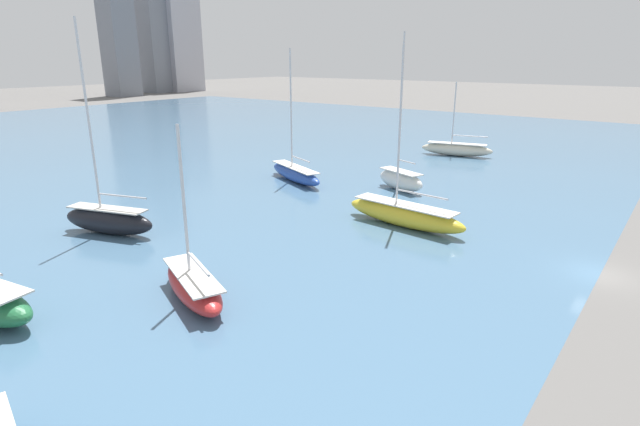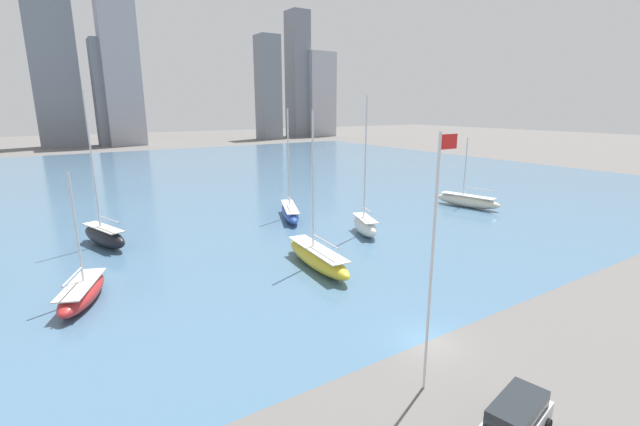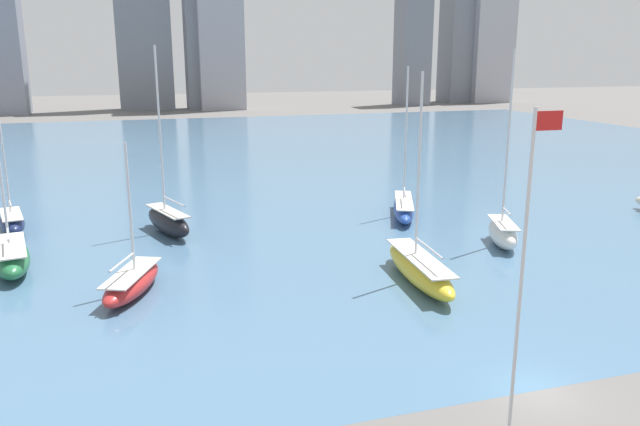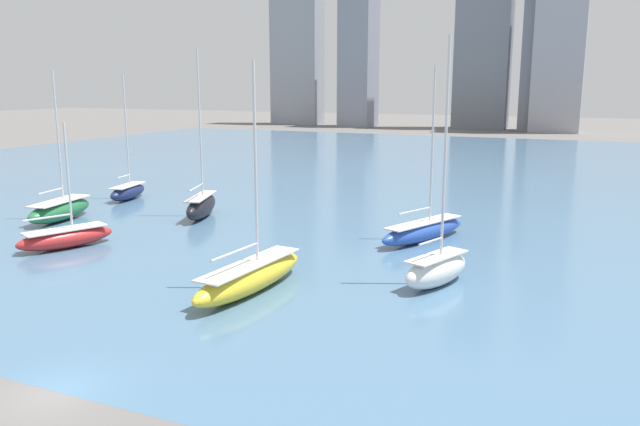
{
  "view_description": "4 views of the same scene",
  "coord_description": "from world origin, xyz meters",
  "px_view_note": "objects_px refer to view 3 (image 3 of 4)",
  "views": [
    {
      "loc": [
        -34.42,
        -3.26,
        13.37
      ],
      "look_at": [
        -7.24,
        17.18,
        2.75
      ],
      "focal_mm": 28.0,
      "sensor_mm": 36.0,
      "label": 1
    },
    {
      "loc": [
        -19.12,
        -16.82,
        14.58
      ],
      "look_at": [
        0.67,
        13.61,
        5.55
      ],
      "focal_mm": 24.0,
      "sensor_mm": 36.0,
      "label": 2
    },
    {
      "loc": [
        -17.46,
        -22.15,
        15.22
      ],
      "look_at": [
        -4.96,
        18.4,
        4.56
      ],
      "focal_mm": 35.0,
      "sensor_mm": 36.0,
      "label": 3
    },
    {
      "loc": [
        20.18,
        -17.91,
        12.87
      ],
      "look_at": [
        3.74,
        19.63,
        4.4
      ],
      "focal_mm": 35.0,
      "sensor_mm": 36.0,
      "label": 4
    }
  ],
  "objects_px": {
    "flag_pole": "(523,274)",
    "sailboat_blue": "(404,207)",
    "sailboat_red": "(132,282)",
    "sailboat_green": "(11,257)",
    "sailboat_white": "(503,232)",
    "sailboat_yellow": "(419,269)",
    "sailboat_black": "(168,220)",
    "sailboat_navy": "(12,221)"
  },
  "relations": [
    {
      "from": "sailboat_yellow",
      "to": "sailboat_navy",
      "type": "height_order",
      "value": "sailboat_yellow"
    },
    {
      "from": "sailboat_white",
      "to": "sailboat_red",
      "type": "distance_m",
      "value": 29.55
    },
    {
      "from": "sailboat_blue",
      "to": "sailboat_red",
      "type": "bearing_deg",
      "value": -129.17
    },
    {
      "from": "sailboat_navy",
      "to": "sailboat_blue",
      "type": "bearing_deg",
      "value": -20.47
    },
    {
      "from": "sailboat_yellow",
      "to": "sailboat_blue",
      "type": "relative_size",
      "value": 1.0
    },
    {
      "from": "sailboat_navy",
      "to": "sailboat_white",
      "type": "bearing_deg",
      "value": -34.83
    },
    {
      "from": "flag_pole",
      "to": "sailboat_yellow",
      "type": "xyz_separation_m",
      "value": [
        4.66,
        17.89,
        -6.21
      ]
    },
    {
      "from": "flag_pole",
      "to": "sailboat_red",
      "type": "height_order",
      "value": "flag_pole"
    },
    {
      "from": "flag_pole",
      "to": "sailboat_navy",
      "type": "bearing_deg",
      "value": 121.03
    },
    {
      "from": "flag_pole",
      "to": "sailboat_red",
      "type": "distance_m",
      "value": 26.56
    },
    {
      "from": "sailboat_white",
      "to": "sailboat_navy",
      "type": "relative_size",
      "value": 1.14
    },
    {
      "from": "sailboat_white",
      "to": "sailboat_green",
      "type": "bearing_deg",
      "value": -167.42
    },
    {
      "from": "sailboat_green",
      "to": "sailboat_navy",
      "type": "relative_size",
      "value": 1.02
    },
    {
      "from": "sailboat_white",
      "to": "sailboat_blue",
      "type": "height_order",
      "value": "sailboat_white"
    },
    {
      "from": "sailboat_white",
      "to": "sailboat_navy",
      "type": "bearing_deg",
      "value": 177.37
    },
    {
      "from": "sailboat_white",
      "to": "sailboat_yellow",
      "type": "height_order",
      "value": "sailboat_white"
    },
    {
      "from": "sailboat_red",
      "to": "sailboat_blue",
      "type": "height_order",
      "value": "sailboat_blue"
    },
    {
      "from": "sailboat_red",
      "to": "sailboat_yellow",
      "type": "bearing_deg",
      "value": 12.13
    },
    {
      "from": "sailboat_red",
      "to": "flag_pole",
      "type": "bearing_deg",
      "value": -33.51
    },
    {
      "from": "sailboat_blue",
      "to": "flag_pole",
      "type": "bearing_deg",
      "value": -85.15
    },
    {
      "from": "sailboat_white",
      "to": "sailboat_black",
      "type": "relative_size",
      "value": 0.98
    },
    {
      "from": "sailboat_blue",
      "to": "sailboat_navy",
      "type": "bearing_deg",
      "value": -165.77
    },
    {
      "from": "flag_pole",
      "to": "sailboat_blue",
      "type": "height_order",
      "value": "sailboat_blue"
    },
    {
      "from": "sailboat_blue",
      "to": "sailboat_green",
      "type": "bearing_deg",
      "value": -146.9
    },
    {
      "from": "sailboat_black",
      "to": "sailboat_blue",
      "type": "distance_m",
      "value": 22.45
    },
    {
      "from": "sailboat_yellow",
      "to": "sailboat_green",
      "type": "relative_size",
      "value": 1.01
    },
    {
      "from": "sailboat_yellow",
      "to": "sailboat_black",
      "type": "distance_m",
      "value": 23.71
    },
    {
      "from": "sailboat_yellow",
      "to": "sailboat_green",
      "type": "distance_m",
      "value": 29.5
    },
    {
      "from": "sailboat_green",
      "to": "sailboat_navy",
      "type": "xyz_separation_m",
      "value": [
        -1.67,
        11.57,
        -0.1
      ]
    },
    {
      "from": "sailboat_white",
      "to": "sailboat_yellow",
      "type": "relative_size",
      "value": 1.11
    },
    {
      "from": "flag_pole",
      "to": "sailboat_blue",
      "type": "xyz_separation_m",
      "value": [
        11.37,
        35.12,
        -6.3
      ]
    },
    {
      "from": "flag_pole",
      "to": "sailboat_black",
      "type": "height_order",
      "value": "sailboat_black"
    },
    {
      "from": "sailboat_yellow",
      "to": "sailboat_blue",
      "type": "distance_m",
      "value": 18.5
    },
    {
      "from": "sailboat_green",
      "to": "sailboat_navy",
      "type": "distance_m",
      "value": 11.69
    },
    {
      "from": "flag_pole",
      "to": "sailboat_green",
      "type": "xyz_separation_m",
      "value": [
        -22.69,
        28.92,
        -6.18
      ]
    },
    {
      "from": "sailboat_red",
      "to": "sailboat_yellow",
      "type": "distance_m",
      "value": 19.33
    },
    {
      "from": "sailboat_green",
      "to": "sailboat_blue",
      "type": "xyz_separation_m",
      "value": [
        34.06,
        6.2,
        -0.13
      ]
    },
    {
      "from": "sailboat_red",
      "to": "sailboat_black",
      "type": "xyz_separation_m",
      "value": [
        3.27,
        14.2,
        0.34
      ]
    },
    {
      "from": "sailboat_black",
      "to": "sailboat_green",
      "type": "distance_m",
      "value": 13.42
    },
    {
      "from": "sailboat_white",
      "to": "sailboat_blue",
      "type": "bearing_deg",
      "value": 128.58
    },
    {
      "from": "sailboat_navy",
      "to": "sailboat_blue",
      "type": "xyz_separation_m",
      "value": [
        35.73,
        -5.38,
        -0.02
      ]
    },
    {
      "from": "sailboat_green",
      "to": "sailboat_white",
      "type": "bearing_deg",
      "value": -17.4
    }
  ]
}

